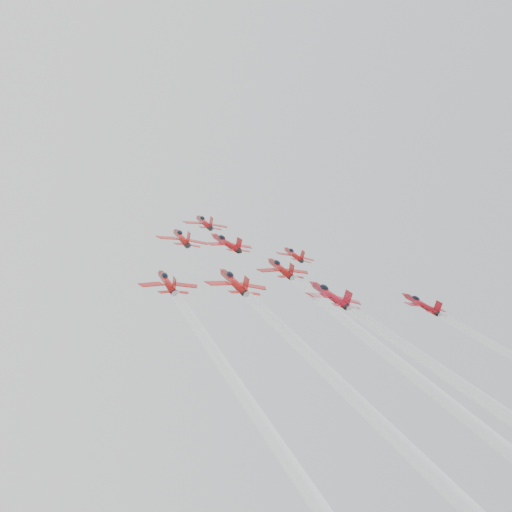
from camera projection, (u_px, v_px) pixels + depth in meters
name	position (u px, v px, depth m)	size (l,w,h in m)	color
jet_lead	(204.00, 222.00, 146.78)	(10.60, 13.54, 8.70)	#AD1013
jet_row2_left	(181.00, 237.00, 122.94)	(10.33, 13.20, 8.48)	#AF1510
jet_row2_center	(226.00, 242.00, 129.08)	(10.26, 13.10, 8.42)	#AE1016
jet_row2_right	(293.00, 254.00, 134.35)	(8.71, 11.13, 7.15)	#AA1011
jet_center	(456.00, 388.00, 75.15)	(9.94, 93.39, 56.37)	#A20F0F
jet_rear_farleft	(299.00, 433.00, 53.87)	(8.44, 79.27, 47.86)	#A81010
jet_rear_left	(435.00, 453.00, 56.34)	(10.07, 94.54, 57.07)	#B11210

